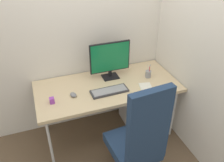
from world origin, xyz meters
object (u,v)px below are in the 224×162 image
object	(u,v)px
notebook	(146,88)
desk_clamp_accessory	(52,100)
monitor	(110,59)
filing_cabinet	(142,102)
mouse	(73,95)
pen_holder	(148,74)
keyboard	(109,91)
office_chair	(139,140)

from	to	relation	value
notebook	desk_clamp_accessory	distance (m)	1.05
monitor	desk_clamp_accessory	xyz separation A→B (m)	(-0.75, -0.29, -0.22)
desk_clamp_accessory	monitor	bearing A→B (deg)	21.28
filing_cabinet	mouse	size ratio (longest dim) A/B	6.86
pen_holder	keyboard	bearing A→B (deg)	-165.69
desk_clamp_accessory	notebook	bearing A→B (deg)	-5.50
desk_clamp_accessory	keyboard	bearing A→B (deg)	-1.30
monitor	keyboard	bearing A→B (deg)	-110.75
office_chair	mouse	world-z (taller)	office_chair
office_chair	mouse	bearing A→B (deg)	122.96
filing_cabinet	notebook	distance (m)	0.54
filing_cabinet	pen_holder	bearing A→B (deg)	-71.42
monitor	mouse	xyz separation A→B (m)	(-0.51, -0.25, -0.23)
keyboard	pen_holder	xyz separation A→B (m)	(0.56, 0.14, 0.03)
keyboard	mouse	distance (m)	0.40
monitor	notebook	distance (m)	0.55
filing_cabinet	keyboard	distance (m)	0.72
keyboard	desk_clamp_accessory	xyz separation A→B (m)	(-0.63, 0.01, 0.02)
office_chair	desk_clamp_accessory	xyz separation A→B (m)	(-0.69, 0.67, 0.18)
office_chair	keyboard	distance (m)	0.67
notebook	office_chair	bearing A→B (deg)	-109.62
monitor	pen_holder	size ratio (longest dim) A/B	2.81
filing_cabinet	monitor	distance (m)	0.80
pen_holder	monitor	bearing A→B (deg)	159.58
keyboard	mouse	world-z (taller)	mouse
pen_holder	notebook	distance (m)	0.27
monitor	pen_holder	xyz separation A→B (m)	(0.44, -0.16, -0.20)
keyboard	monitor	bearing A→B (deg)	69.25
office_chair	monitor	xyz separation A→B (m)	(0.05, 0.96, 0.39)
filing_cabinet	monitor	world-z (taller)	monitor
monitor	desk_clamp_accessory	distance (m)	0.83
office_chair	pen_holder	bearing A→B (deg)	58.18
pen_holder	notebook	bearing A→B (deg)	-121.41
office_chair	filing_cabinet	world-z (taller)	office_chair
office_chair	notebook	xyz separation A→B (m)	(0.35, 0.57, 0.15)
office_chair	pen_holder	size ratio (longest dim) A/B	7.22
filing_cabinet	pen_holder	distance (m)	0.48
notebook	desk_clamp_accessory	world-z (taller)	desk_clamp_accessory
mouse	monitor	bearing A→B (deg)	9.87
filing_cabinet	desk_clamp_accessory	distance (m)	1.27
monitor	desk_clamp_accessory	world-z (taller)	monitor
office_chair	monitor	world-z (taller)	office_chair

